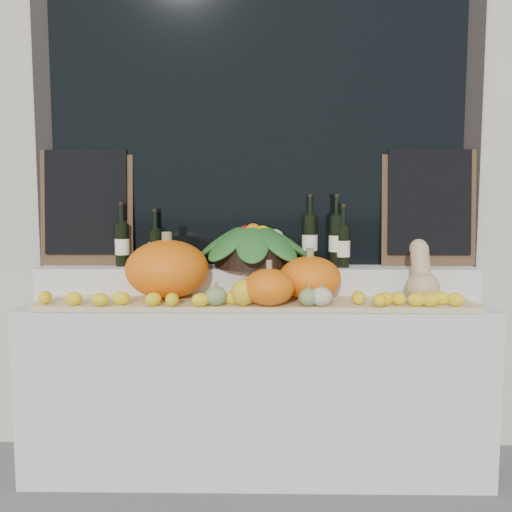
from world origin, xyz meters
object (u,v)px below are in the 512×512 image
pumpkin_right (310,278)px  wine_bottle_tall (310,240)px  pumpkin_left (167,269)px  produce_bowl (253,245)px  butternut_squash (422,277)px

pumpkin_right → wine_bottle_tall: size_ratio=0.81×
pumpkin_left → pumpkin_right: pumpkin_left is taller
pumpkin_right → pumpkin_left: bearing=178.1°
wine_bottle_tall → pumpkin_left: bearing=-161.6°
produce_bowl → pumpkin_left: bearing=-156.9°
pumpkin_right → butternut_squash: bearing=-4.4°
pumpkin_left → butternut_squash: 1.25m
butternut_squash → wine_bottle_tall: (-0.52, 0.31, 0.15)m
pumpkin_left → butternut_squash: (1.25, -0.07, -0.03)m
pumpkin_right → produce_bowl: produce_bowl is taller
pumpkin_right → wine_bottle_tall: wine_bottle_tall is taller
butternut_squash → pumpkin_left: bearing=177.0°
pumpkin_right → butternut_squash: (0.54, -0.04, 0.01)m
produce_bowl → butternut_squash: bearing=-16.7°
butternut_squash → produce_bowl: bearing=163.3°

